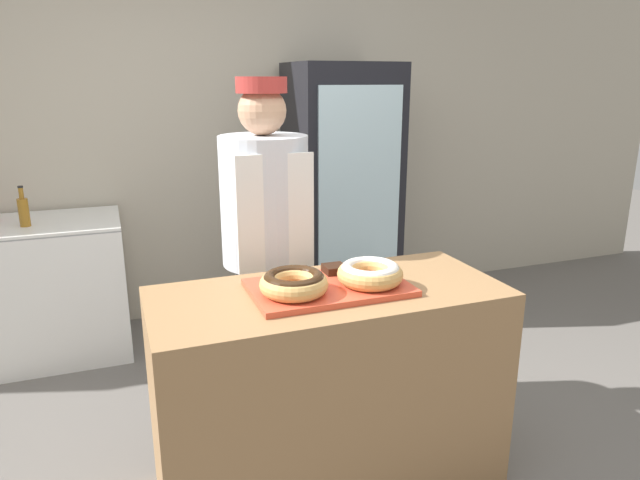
{
  "coord_description": "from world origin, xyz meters",
  "views": [
    {
      "loc": [
        -0.77,
        -1.95,
        1.69
      ],
      "look_at": [
        0.0,
        0.1,
        1.06
      ],
      "focal_mm": 32.0,
      "sensor_mm": 36.0,
      "label": 1
    }
  ],
  "objects": [
    {
      "name": "bottle_amber",
      "position": [
        -1.25,
        1.65,
        0.95
      ],
      "size": [
        0.06,
        0.06,
        0.24
      ],
      "color": "#99661E",
      "rests_on": "chest_freezer"
    },
    {
      "name": "donut_light_glaze",
      "position": [
        0.16,
        -0.04,
        0.95
      ],
      "size": [
        0.26,
        0.26,
        0.08
      ],
      "color": "tan",
      "rests_on": "serving_tray"
    },
    {
      "name": "brownie_back_right",
      "position": [
        0.08,
        0.13,
        0.92
      ],
      "size": [
        0.09,
        0.09,
        0.03
      ],
      "color": "black",
      "rests_on": "serving_tray"
    },
    {
      "name": "wall_back",
      "position": [
        0.0,
        2.13,
        1.35
      ],
      "size": [
        8.0,
        0.06,
        2.7
      ],
      "color": "#BCB29E",
      "rests_on": "ground_plane"
    },
    {
      "name": "brownie_back_left",
      "position": [
        -0.08,
        0.13,
        0.92
      ],
      "size": [
        0.09,
        0.09,
        0.03
      ],
      "color": "black",
      "rests_on": "serving_tray"
    },
    {
      "name": "baker_person",
      "position": [
        -0.09,
        0.62,
        0.88
      ],
      "size": [
        0.42,
        0.42,
        1.7
      ],
      "color": "#4C4C51",
      "rests_on": "ground_plane"
    },
    {
      "name": "beverage_fridge",
      "position": [
        0.78,
        1.74,
        0.9
      ],
      "size": [
        0.71,
        0.63,
        1.79
      ],
      "color": "black",
      "rests_on": "ground_plane"
    },
    {
      "name": "display_counter",
      "position": [
        0.0,
        0.0,
        0.44
      ],
      "size": [
        1.4,
        0.61,
        0.88
      ],
      "color": "#997047",
      "rests_on": "ground_plane"
    },
    {
      "name": "chest_freezer",
      "position": [
        -1.17,
        1.74,
        0.43
      ],
      "size": [
        0.88,
        0.66,
        0.86
      ],
      "color": "white",
      "rests_on": "ground_plane"
    },
    {
      "name": "donut_chocolate_glaze",
      "position": [
        -0.16,
        -0.04,
        0.95
      ],
      "size": [
        0.26,
        0.26,
        0.08
      ],
      "color": "tan",
      "rests_on": "serving_tray"
    },
    {
      "name": "serving_tray",
      "position": [
        0.0,
        0.0,
        0.9
      ],
      "size": [
        0.61,
        0.38,
        0.02
      ],
      "color": "#D84C33",
      "rests_on": "display_counter"
    }
  ]
}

